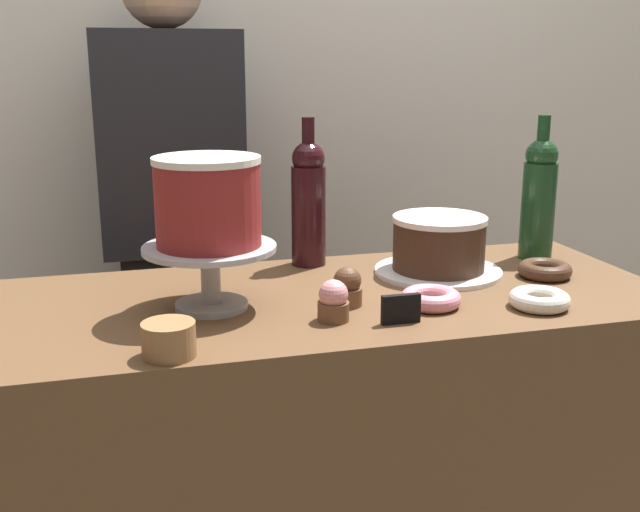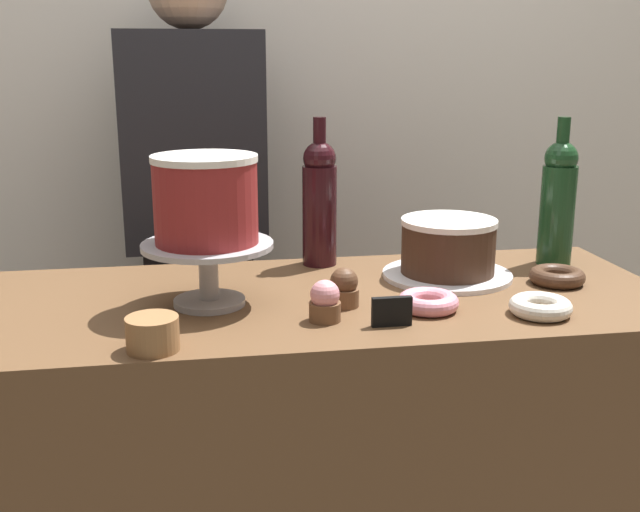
# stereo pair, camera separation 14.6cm
# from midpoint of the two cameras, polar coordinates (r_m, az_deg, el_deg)

# --- Properties ---
(back_wall) EXTENTS (6.00, 0.05, 2.60)m
(back_wall) POSITION_cam_midpoint_polar(r_m,az_deg,el_deg) (2.26, -1.83, 13.76)
(back_wall) COLOR silver
(back_wall) RESTS_ON ground_plane
(display_counter) EXTENTS (1.38, 0.57, 0.89)m
(display_counter) POSITION_cam_midpoint_polar(r_m,az_deg,el_deg) (1.67, 2.62, -17.69)
(display_counter) COLOR brown
(display_counter) RESTS_ON ground_plane
(cake_stand_pedestal) EXTENTS (0.24, 0.24, 0.12)m
(cake_stand_pedestal) POSITION_cam_midpoint_polar(r_m,az_deg,el_deg) (1.41, -5.46, -0.50)
(cake_stand_pedestal) COLOR #B2B2B7
(cake_stand_pedestal) RESTS_ON display_counter
(white_layer_cake) EXTENTS (0.19, 0.19, 0.16)m
(white_layer_cake) POSITION_cam_midpoint_polar(r_m,az_deg,el_deg) (1.38, -5.58, 4.22)
(white_layer_cake) COLOR maroon
(white_layer_cake) RESTS_ON cake_stand_pedestal
(silver_serving_platter) EXTENTS (0.27, 0.27, 0.01)m
(silver_serving_platter) POSITION_cam_midpoint_polar(r_m,az_deg,el_deg) (1.64, 12.00, -1.41)
(silver_serving_platter) COLOR white
(silver_serving_platter) RESTS_ON display_counter
(chocolate_round_cake) EXTENTS (0.20, 0.20, 0.11)m
(chocolate_round_cake) POSITION_cam_midpoint_polar(r_m,az_deg,el_deg) (1.62, 12.12, 0.72)
(chocolate_round_cake) COLOR #3D2619
(chocolate_round_cake) RESTS_ON silver_serving_platter
(wine_bottle_dark_red) EXTENTS (0.08, 0.08, 0.33)m
(wine_bottle_dark_red) POSITION_cam_midpoint_polar(r_m,az_deg,el_deg) (1.67, 2.47, 4.14)
(wine_bottle_dark_red) COLOR black
(wine_bottle_dark_red) RESTS_ON display_counter
(wine_bottle_green) EXTENTS (0.08, 0.08, 0.33)m
(wine_bottle_green) POSITION_cam_midpoint_polar(r_m,az_deg,el_deg) (1.78, 19.65, 3.92)
(wine_bottle_green) COLOR #193D1E
(wine_bottle_green) RESTS_ON display_counter
(cupcake_strawberry) EXTENTS (0.06, 0.06, 0.07)m
(cupcake_strawberry) POSITION_cam_midpoint_polar(r_m,az_deg,el_deg) (1.33, 3.51, -3.50)
(cupcake_strawberry) COLOR brown
(cupcake_strawberry) RESTS_ON display_counter
(cupcake_chocolate) EXTENTS (0.06, 0.06, 0.07)m
(cupcake_chocolate) POSITION_cam_midpoint_polar(r_m,az_deg,el_deg) (1.41, 4.77, -2.46)
(cupcake_chocolate) COLOR brown
(cupcake_chocolate) RESTS_ON display_counter
(donut_pink) EXTENTS (0.11, 0.11, 0.03)m
(donut_pink) POSITION_cam_midpoint_polar(r_m,az_deg,el_deg) (1.42, 11.03, -3.43)
(donut_pink) COLOR pink
(donut_pink) RESTS_ON display_counter
(donut_chocolate) EXTENTS (0.11, 0.11, 0.03)m
(donut_chocolate) POSITION_cam_midpoint_polar(r_m,az_deg,el_deg) (1.64, 19.84, -1.51)
(donut_chocolate) COLOR #472D1E
(donut_chocolate) RESTS_ON display_counter
(donut_sugar) EXTENTS (0.11, 0.11, 0.03)m
(donut_sugar) POSITION_cam_midpoint_polar(r_m,az_deg,el_deg) (1.44, 18.98, -3.64)
(donut_sugar) COLOR silver
(donut_sugar) RESTS_ON display_counter
(cookie_stack) EXTENTS (0.08, 0.08, 0.05)m
(cookie_stack) POSITION_cam_midpoint_polar(r_m,az_deg,el_deg) (1.22, -9.09, -5.82)
(cookie_stack) COLOR olive
(cookie_stack) RESTS_ON display_counter
(price_sign_chalkboard) EXTENTS (0.07, 0.01, 0.05)m
(price_sign_chalkboard) POSITION_cam_midpoint_polar(r_m,az_deg,el_deg) (1.32, 8.55, -4.18)
(price_sign_chalkboard) COLOR black
(price_sign_chalkboard) RESTS_ON display_counter
(barista_figure) EXTENTS (0.36, 0.22, 1.60)m
(barista_figure) POSITION_cam_midpoint_polar(r_m,az_deg,el_deg) (2.05, -7.10, 0.56)
(barista_figure) COLOR black
(barista_figure) RESTS_ON ground_plane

